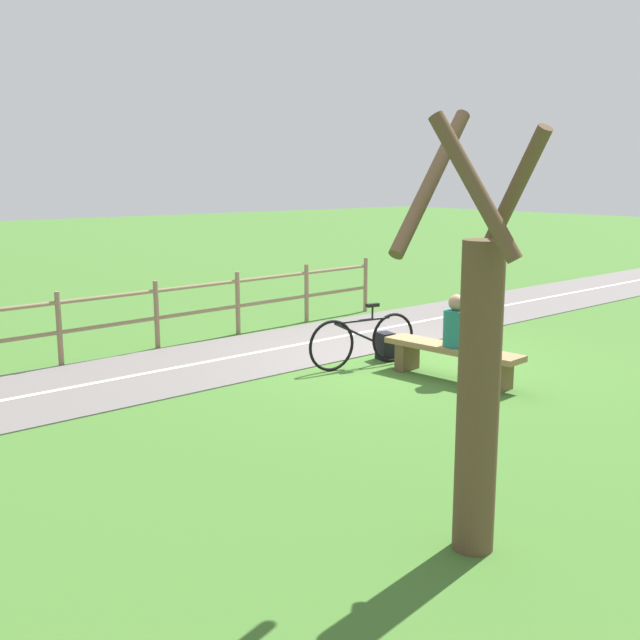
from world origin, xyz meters
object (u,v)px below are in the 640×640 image
Objects in this scene: bicycle at (363,340)px; bench at (452,356)px; person_seated at (456,324)px; backpack at (386,346)px; tree_by_path at (477,368)px.

bench is at bearing 117.68° from bicycle.
bench is 0.45m from person_seated.
person_seated reaches higher than bench.
backpack is (1.40, -0.08, -0.13)m from bench.
tree_by_path is at bearing 142.99° from backpack.
bench is 0.64× the size of tree_by_path.
tree_by_path is (-4.76, 3.59, 1.19)m from backpack.
backpack is (0.10, -0.55, -0.19)m from bicycle.
bicycle is at bearing -33.11° from tree_by_path.
bicycle is at bearing 100.50° from backpack.
bicycle is at bearing 13.21° from bench.
backpack is 0.13× the size of tree_by_path.
bicycle is 0.59m from backpack.
bench is 1.39m from bicycle.
tree_by_path is at bearing 64.56° from bicycle.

